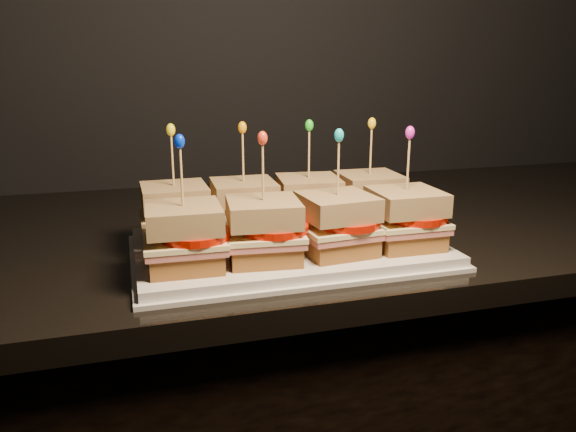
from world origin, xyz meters
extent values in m
cube|color=black|center=(-0.71, 1.67, 0.86)|extent=(2.48, 0.67, 0.03)
cube|color=silver|center=(-0.78, 1.50, 0.88)|extent=(0.40, 0.25, 0.02)
cube|color=silver|center=(-0.78, 1.50, 0.88)|extent=(0.42, 0.26, 0.01)
cube|color=#592D11|center=(-0.92, 1.56, 0.90)|extent=(0.09, 0.09, 0.02)
cube|color=#B8615E|center=(-0.92, 1.56, 0.92)|extent=(0.09, 0.09, 0.01)
cube|color=#FFEDA4|center=(-0.92, 1.56, 0.93)|extent=(0.10, 0.09, 0.01)
cylinder|color=#BE1503|center=(-0.91, 1.56, 0.93)|extent=(0.08, 0.08, 0.01)
cube|color=#5B3613|center=(-0.92, 1.56, 0.95)|extent=(0.09, 0.09, 0.03)
cylinder|color=tan|center=(-0.92, 1.56, 1.00)|extent=(0.00, 0.00, 0.09)
ellipsoid|color=yellow|center=(-0.92, 1.56, 1.04)|extent=(0.01, 0.01, 0.02)
cube|color=#592D11|center=(-0.82, 1.56, 0.90)|extent=(0.09, 0.09, 0.02)
cube|color=#B8615E|center=(-0.82, 1.56, 0.92)|extent=(0.10, 0.09, 0.01)
cube|color=#FFEDA4|center=(-0.82, 1.56, 0.93)|extent=(0.10, 0.09, 0.01)
cylinder|color=#BE1503|center=(-0.81, 1.56, 0.93)|extent=(0.08, 0.08, 0.01)
cube|color=#5B3613|center=(-0.82, 1.56, 0.95)|extent=(0.09, 0.09, 0.03)
cylinder|color=tan|center=(-0.82, 1.56, 1.00)|extent=(0.00, 0.00, 0.09)
ellipsoid|color=orange|center=(-0.82, 1.56, 1.04)|extent=(0.01, 0.01, 0.02)
cube|color=#592D11|center=(-0.73, 1.56, 0.90)|extent=(0.09, 0.09, 0.02)
cube|color=#B8615E|center=(-0.73, 1.56, 0.92)|extent=(0.10, 0.10, 0.01)
cube|color=#FFEDA4|center=(-0.73, 1.56, 0.93)|extent=(0.10, 0.10, 0.01)
cylinder|color=#BE1503|center=(-0.72, 1.56, 0.93)|extent=(0.08, 0.08, 0.01)
cube|color=#5B3613|center=(-0.73, 1.56, 0.95)|extent=(0.10, 0.10, 0.03)
cylinder|color=tan|center=(-0.73, 1.56, 1.00)|extent=(0.00, 0.00, 0.09)
ellipsoid|color=green|center=(-0.73, 1.56, 1.04)|extent=(0.01, 0.01, 0.02)
cube|color=#592D11|center=(-0.63, 1.56, 0.90)|extent=(0.09, 0.09, 0.02)
cube|color=#B8615E|center=(-0.63, 1.56, 0.92)|extent=(0.10, 0.09, 0.01)
cube|color=#FFEDA4|center=(-0.63, 1.56, 0.93)|extent=(0.10, 0.09, 0.01)
cylinder|color=#BE1503|center=(-0.62, 1.56, 0.93)|extent=(0.08, 0.08, 0.01)
cube|color=#5B3613|center=(-0.63, 1.56, 0.95)|extent=(0.09, 0.09, 0.03)
cylinder|color=tan|center=(-0.63, 1.56, 1.00)|extent=(0.00, 0.00, 0.09)
ellipsoid|color=yellow|center=(-0.63, 1.56, 1.04)|extent=(0.01, 0.01, 0.02)
cube|color=#592D11|center=(-0.92, 1.45, 0.90)|extent=(0.09, 0.09, 0.02)
cube|color=#B8615E|center=(-0.92, 1.45, 0.92)|extent=(0.10, 0.09, 0.01)
cube|color=#FFEDA4|center=(-0.92, 1.45, 0.93)|extent=(0.10, 0.09, 0.01)
cylinder|color=#BE1503|center=(-0.91, 1.44, 0.93)|extent=(0.08, 0.08, 0.01)
cube|color=#5B3613|center=(-0.92, 1.45, 0.95)|extent=(0.09, 0.09, 0.03)
cylinder|color=tan|center=(-0.92, 1.45, 1.00)|extent=(0.00, 0.00, 0.09)
ellipsoid|color=#0429DC|center=(-0.92, 1.45, 1.04)|extent=(0.01, 0.01, 0.02)
cube|color=#592D11|center=(-0.82, 1.45, 0.90)|extent=(0.09, 0.09, 0.02)
cube|color=#B8615E|center=(-0.82, 1.45, 0.92)|extent=(0.10, 0.10, 0.01)
cube|color=#FFEDA4|center=(-0.82, 1.45, 0.93)|extent=(0.10, 0.10, 0.01)
cylinder|color=#BE1503|center=(-0.81, 1.44, 0.93)|extent=(0.08, 0.08, 0.01)
cube|color=#5B3613|center=(-0.82, 1.45, 0.95)|extent=(0.09, 0.09, 0.03)
cylinder|color=tan|center=(-0.82, 1.45, 1.00)|extent=(0.00, 0.00, 0.09)
ellipsoid|color=red|center=(-0.82, 1.45, 1.04)|extent=(0.01, 0.01, 0.02)
cube|color=#592D11|center=(-0.73, 1.45, 0.90)|extent=(0.09, 0.09, 0.02)
cube|color=#B8615E|center=(-0.73, 1.45, 0.92)|extent=(0.10, 0.10, 0.01)
cube|color=#FFEDA4|center=(-0.73, 1.45, 0.93)|extent=(0.10, 0.10, 0.01)
cylinder|color=#BE1503|center=(-0.72, 1.44, 0.93)|extent=(0.08, 0.08, 0.01)
cube|color=#5B3613|center=(-0.73, 1.45, 0.95)|extent=(0.09, 0.09, 0.03)
cylinder|color=tan|center=(-0.73, 1.45, 1.00)|extent=(0.00, 0.00, 0.09)
ellipsoid|color=#13AEB7|center=(-0.73, 1.45, 1.04)|extent=(0.01, 0.01, 0.02)
cube|color=#592D11|center=(-0.63, 1.45, 0.90)|extent=(0.09, 0.09, 0.02)
cube|color=#B8615E|center=(-0.63, 1.45, 0.92)|extent=(0.09, 0.09, 0.01)
cube|color=#FFEDA4|center=(-0.63, 1.45, 0.93)|extent=(0.10, 0.09, 0.01)
cylinder|color=#BE1503|center=(-0.62, 1.44, 0.93)|extent=(0.08, 0.08, 0.01)
cube|color=#5B3613|center=(-0.63, 1.45, 0.95)|extent=(0.09, 0.09, 0.03)
cylinder|color=tan|center=(-0.63, 1.45, 1.00)|extent=(0.00, 0.00, 0.09)
ellipsoid|color=#CE23B8|center=(-0.63, 1.45, 1.04)|extent=(0.01, 0.01, 0.02)
camera|label=1|loc=(-0.98, 0.81, 1.13)|focal=35.00mm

